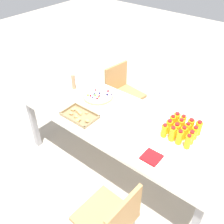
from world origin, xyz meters
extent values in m
plane|color=#B2A899|center=(0.00, 0.00, 0.00)|extent=(12.00, 12.00, 0.00)
cube|color=silver|center=(0.00, 0.00, 0.72)|extent=(2.23, 0.83, 0.04)
cube|color=#99999E|center=(-1.03, -0.34, 0.35)|extent=(0.06, 0.06, 0.70)
cube|color=#99999E|center=(1.03, -0.34, 0.35)|extent=(0.06, 0.06, 0.70)
cube|color=#99999E|center=(1.03, 0.34, 0.35)|extent=(0.06, 0.06, 0.70)
cube|color=#B7844C|center=(-0.45, 0.76, 0.45)|extent=(0.41, 0.41, 0.04)
cube|color=#B7844C|center=(-0.64, 0.77, 0.64)|extent=(0.04, 0.38, 0.38)
cylinder|color=silver|center=(-0.30, 0.60, 0.21)|extent=(0.02, 0.02, 0.41)
cube|color=#B7844C|center=(0.45, -0.73, 0.45)|extent=(0.45, 0.45, 0.04)
cube|color=#B7844C|center=(0.63, -0.76, 0.64)|extent=(0.08, 0.38, 0.38)
cylinder|color=silver|center=(0.26, -0.87, 0.21)|extent=(0.02, 0.02, 0.41)
cylinder|color=silver|center=(0.31, -0.55, 0.21)|extent=(0.02, 0.02, 0.41)
cylinder|color=silver|center=(0.58, -0.91, 0.21)|extent=(0.02, 0.02, 0.41)
cylinder|color=silver|center=(0.63, -0.59, 0.21)|extent=(0.02, 0.02, 0.41)
cylinder|color=#F8AE14|center=(-0.70, -0.27, 0.81)|extent=(0.06, 0.06, 0.13)
cylinder|color=red|center=(-0.70, -0.27, 0.88)|extent=(0.04, 0.04, 0.02)
cylinder|color=#FAAD14|center=(-0.63, -0.27, 0.80)|extent=(0.06, 0.06, 0.12)
cylinder|color=red|center=(-0.63, -0.27, 0.87)|extent=(0.04, 0.04, 0.02)
cylinder|color=#FAAD14|center=(-0.55, -0.27, 0.80)|extent=(0.05, 0.05, 0.12)
cylinder|color=red|center=(-0.55, -0.27, 0.87)|extent=(0.04, 0.04, 0.02)
cylinder|color=#F9AE14|center=(-0.48, -0.27, 0.80)|extent=(0.06, 0.06, 0.12)
cylinder|color=red|center=(-0.48, -0.27, 0.87)|extent=(0.04, 0.04, 0.02)
cylinder|color=#F9AE14|center=(-0.70, -0.20, 0.80)|extent=(0.06, 0.06, 0.12)
cylinder|color=red|center=(-0.70, -0.20, 0.87)|extent=(0.04, 0.04, 0.02)
cylinder|color=#F9AC14|center=(-0.62, -0.20, 0.80)|extent=(0.05, 0.05, 0.12)
cylinder|color=red|center=(-0.62, -0.20, 0.87)|extent=(0.03, 0.03, 0.02)
cylinder|color=#FAAD14|center=(-0.56, -0.20, 0.80)|extent=(0.06, 0.06, 0.13)
cylinder|color=red|center=(-0.56, -0.20, 0.88)|extent=(0.04, 0.04, 0.02)
cylinder|color=#F9AC14|center=(-0.48, -0.20, 0.81)|extent=(0.06, 0.06, 0.13)
cylinder|color=red|center=(-0.48, -0.20, 0.88)|extent=(0.04, 0.04, 0.02)
cylinder|color=#FAAE14|center=(-0.70, -0.12, 0.80)|extent=(0.06, 0.06, 0.12)
cylinder|color=red|center=(-0.70, -0.12, 0.87)|extent=(0.04, 0.04, 0.02)
cylinder|color=#FAAE14|center=(-0.62, -0.13, 0.80)|extent=(0.06, 0.06, 0.12)
cylinder|color=red|center=(-0.62, -0.13, 0.87)|extent=(0.04, 0.04, 0.02)
cylinder|color=#FAAC14|center=(-0.56, -0.12, 0.81)|extent=(0.06, 0.06, 0.13)
cylinder|color=red|center=(-0.56, -0.12, 0.88)|extent=(0.04, 0.04, 0.02)
cylinder|color=#F9AF14|center=(-0.48, -0.13, 0.80)|extent=(0.06, 0.06, 0.12)
cylinder|color=red|center=(-0.48, -0.13, 0.87)|extent=(0.04, 0.04, 0.02)
cylinder|color=#FAAE14|center=(-0.71, -0.05, 0.81)|extent=(0.05, 0.05, 0.13)
cylinder|color=red|center=(-0.71, -0.05, 0.88)|extent=(0.03, 0.03, 0.02)
cylinder|color=#FAAB14|center=(-0.62, -0.05, 0.81)|extent=(0.06, 0.06, 0.13)
cylinder|color=red|center=(-0.62, -0.05, 0.88)|extent=(0.04, 0.04, 0.02)
cylinder|color=#FAAC14|center=(-0.55, -0.05, 0.81)|extent=(0.06, 0.06, 0.13)
cylinder|color=red|center=(-0.55, -0.05, 0.88)|extent=(0.04, 0.04, 0.02)
cylinder|color=#F9AC14|center=(-0.48, -0.05, 0.80)|extent=(0.06, 0.06, 0.12)
cylinder|color=red|center=(-0.48, -0.05, 0.87)|extent=(0.04, 0.04, 0.02)
cylinder|color=tan|center=(0.41, -0.16, 0.75)|extent=(0.34, 0.34, 0.02)
cylinder|color=white|center=(0.41, -0.16, 0.76)|extent=(0.31, 0.31, 0.01)
sphere|color=#1E1947|center=(0.33, -0.22, 0.78)|extent=(0.03, 0.03, 0.03)
sphere|color=#1E1947|center=(0.42, -0.19, 0.77)|extent=(0.02, 0.02, 0.02)
sphere|color=#66B238|center=(0.49, -0.07, 0.78)|extent=(0.03, 0.03, 0.03)
sphere|color=#1E1947|center=(0.42, -0.07, 0.77)|extent=(0.02, 0.02, 0.02)
sphere|color=red|center=(0.38, -0.14, 0.77)|extent=(0.02, 0.02, 0.02)
sphere|color=red|center=(0.37, -0.28, 0.77)|extent=(0.02, 0.02, 0.02)
sphere|color=red|center=(0.37, -0.09, 0.77)|extent=(0.02, 0.02, 0.02)
sphere|color=#1E1947|center=(0.44, -0.13, 0.77)|extent=(0.02, 0.02, 0.02)
sphere|color=#1E1947|center=(0.45, -0.14, 0.77)|extent=(0.02, 0.02, 0.02)
sphere|color=red|center=(0.37, -0.09, 0.77)|extent=(0.02, 0.02, 0.02)
sphere|color=#66B238|center=(0.43, -0.13, 0.78)|extent=(0.03, 0.03, 0.03)
sphere|color=red|center=(0.52, -0.22, 0.77)|extent=(0.02, 0.02, 0.02)
sphere|color=red|center=(0.46, -0.09, 0.77)|extent=(0.02, 0.02, 0.02)
sphere|color=#1E1947|center=(0.30, -0.26, 0.77)|extent=(0.02, 0.02, 0.02)
sphere|color=red|center=(0.49, -0.20, 0.77)|extent=(0.02, 0.02, 0.02)
sphere|color=#66B238|center=(0.37, -0.12, 0.77)|extent=(0.02, 0.02, 0.02)
cube|color=olive|center=(0.32, 0.23, 0.75)|extent=(0.35, 0.23, 0.01)
cube|color=olive|center=(0.32, 0.12, 0.76)|extent=(0.35, 0.01, 0.03)
cube|color=olive|center=(0.32, 0.33, 0.76)|extent=(0.35, 0.01, 0.03)
cube|color=olive|center=(0.15, 0.23, 0.76)|extent=(0.01, 0.23, 0.03)
cube|color=olive|center=(0.49, 0.23, 0.76)|extent=(0.01, 0.23, 0.03)
ellipsoid|color=tan|center=(0.28, 0.27, 0.76)|extent=(0.04, 0.03, 0.03)
ellipsoid|color=tan|center=(0.35, 0.24, 0.76)|extent=(0.04, 0.03, 0.02)
ellipsoid|color=tan|center=(0.38, 0.19, 0.77)|extent=(0.05, 0.04, 0.03)
ellipsoid|color=tan|center=(0.30, 0.15, 0.76)|extent=(0.04, 0.03, 0.02)
ellipsoid|color=tan|center=(0.41, 0.26, 0.76)|extent=(0.05, 0.03, 0.03)
ellipsoid|color=tan|center=(0.34, 0.20, 0.76)|extent=(0.05, 0.04, 0.03)
ellipsoid|color=tan|center=(0.20, 0.25, 0.77)|extent=(0.06, 0.04, 0.03)
ellipsoid|color=tan|center=(0.33, 0.21, 0.76)|extent=(0.03, 0.02, 0.02)
ellipsoid|color=tan|center=(0.33, 0.27, 0.76)|extent=(0.05, 0.03, 0.03)
ellipsoid|color=tan|center=(0.44, 0.20, 0.76)|extent=(0.05, 0.03, 0.03)
ellipsoid|color=tan|center=(0.43, 0.18, 0.76)|extent=(0.04, 0.03, 0.02)
ellipsoid|color=tan|center=(0.28, 0.30, 0.77)|extent=(0.06, 0.04, 0.03)
cylinder|color=silver|center=(-0.01, -0.09, 0.74)|extent=(0.17, 0.17, 0.00)
cylinder|color=silver|center=(-0.01, -0.09, 0.75)|extent=(0.17, 0.17, 0.00)
cylinder|color=silver|center=(-0.01, -0.09, 0.75)|extent=(0.17, 0.17, 0.00)
cylinder|color=silver|center=(-0.01, -0.09, 0.76)|extent=(0.17, 0.17, 0.00)
cylinder|color=silver|center=(-0.01, -0.09, 0.76)|extent=(0.17, 0.17, 0.00)
cube|color=red|center=(-0.53, 0.25, 0.75)|extent=(0.15, 0.15, 0.02)
cylinder|color=#9E7A56|center=(0.75, -0.11, 0.83)|extent=(0.04, 0.04, 0.18)
camera|label=1|loc=(-1.19, 1.58, 2.33)|focal=40.87mm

